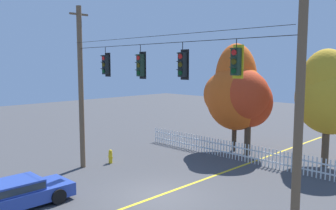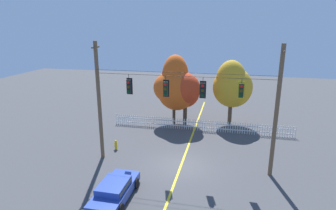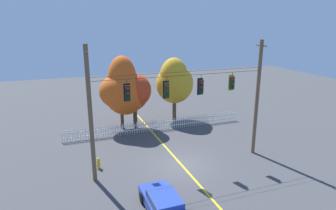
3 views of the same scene
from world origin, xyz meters
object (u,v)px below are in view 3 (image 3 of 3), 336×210
object	(u,v)px
traffic_signal_southbound_primary	(201,87)
traffic_signal_eastbound_side	(232,83)
autumn_oak_far_east	(174,82)
traffic_signal_northbound_secondary	(167,90)
parked_car	(164,204)
fire_hydrant	(99,163)
autumn_maple_mid	(134,92)
traffic_signal_westbound_side	(127,93)
autumn_maple_near_fence	(123,89)

from	to	relation	value
traffic_signal_southbound_primary	traffic_signal_eastbound_side	world-z (taller)	same
autumn_oak_far_east	traffic_signal_northbound_secondary	bearing A→B (deg)	-114.33
parked_car	fire_hydrant	size ratio (longest dim) A/B	5.29
autumn_oak_far_east	fire_hydrant	bearing A→B (deg)	-137.30
traffic_signal_southbound_primary	autumn_maple_mid	xyz separation A→B (m)	(-2.64, 8.91, -2.16)
traffic_signal_westbound_side	parked_car	world-z (taller)	traffic_signal_westbound_side
autumn_oak_far_east	fire_hydrant	xyz separation A→B (m)	(-9.14, -8.44, -3.71)
traffic_signal_southbound_primary	fire_hydrant	bearing A→B (deg)	167.72
autumn_maple_near_fence	autumn_maple_mid	world-z (taller)	autumn_maple_near_fence
traffic_signal_southbound_primary	traffic_signal_eastbound_side	distance (m)	2.51
traffic_signal_southbound_primary	parked_car	size ratio (longest dim) A/B	0.34
autumn_maple_near_fence	parked_car	distance (m)	14.42
traffic_signal_northbound_secondary	traffic_signal_eastbound_side	distance (m)	5.06
traffic_signal_southbound_primary	autumn_maple_near_fence	size ratio (longest dim) A/B	0.21
parked_car	fire_hydrant	bearing A→B (deg)	112.07
autumn_oak_far_east	parked_car	bearing A→B (deg)	-113.45
traffic_signal_westbound_side	autumn_oak_far_east	bearing A→B (deg)	54.24
autumn_maple_mid	parked_car	world-z (taller)	autumn_maple_mid
autumn_maple_mid	fire_hydrant	bearing A→B (deg)	-121.70
traffic_signal_eastbound_side	autumn_maple_mid	xyz separation A→B (m)	(-5.15, 8.91, -2.26)
autumn_maple_near_fence	autumn_maple_mid	distance (m)	1.10
autumn_maple_near_fence	traffic_signal_northbound_secondary	bearing A→B (deg)	-82.93
traffic_signal_westbound_side	autumn_oak_far_east	xyz separation A→B (m)	(7.20, 10.00, -1.66)
autumn_maple_near_fence	fire_hydrant	distance (m)	8.98
traffic_signal_northbound_secondary	traffic_signal_eastbound_side	world-z (taller)	same
autumn_maple_mid	fire_hydrant	distance (m)	9.22
traffic_signal_westbound_side	fire_hydrant	distance (m)	5.92
parked_car	traffic_signal_southbound_primary	bearing A→B (deg)	47.70
traffic_signal_westbound_side	parked_car	size ratio (longest dim) A/B	0.34
traffic_signal_eastbound_side	autumn_oak_far_east	size ratio (longest dim) A/B	0.21
traffic_signal_southbound_primary	autumn_maple_near_fence	xyz separation A→B (m)	(-3.67, 9.02, -1.80)
traffic_signal_westbound_side	autumn_maple_mid	bearing A→B (deg)	73.76
traffic_signal_southbound_primary	parked_car	distance (m)	8.48
traffic_signal_westbound_side	traffic_signal_northbound_secondary	size ratio (longest dim) A/B	0.97
traffic_signal_westbound_side	traffic_signal_southbound_primary	bearing A→B (deg)	0.00
traffic_signal_northbound_secondary	fire_hydrant	bearing A→B (deg)	161.33
autumn_maple_near_fence	parked_car	world-z (taller)	autumn_maple_near_fence
traffic_signal_westbound_side	traffic_signal_eastbound_side	bearing A→B (deg)	-0.00
traffic_signal_eastbound_side	fire_hydrant	bearing A→B (deg)	170.84
autumn_maple_mid	parked_car	size ratio (longest dim) A/B	1.26
traffic_signal_southbound_primary	autumn_oak_far_east	bearing A→B (deg)	78.85
traffic_signal_northbound_secondary	fire_hydrant	size ratio (longest dim) A/B	1.87
parked_car	autumn_maple_near_fence	bearing A→B (deg)	86.50
autumn_maple_mid	traffic_signal_eastbound_side	bearing A→B (deg)	-59.99
traffic_signal_westbound_side	fire_hydrant	world-z (taller)	traffic_signal_westbound_side
traffic_signal_eastbound_side	autumn_maple_near_fence	bearing A→B (deg)	124.41
traffic_signal_northbound_secondary	autumn_maple_mid	bearing A→B (deg)	90.55
autumn_maple_near_fence	autumn_oak_far_east	world-z (taller)	autumn_maple_near_fence
traffic_signal_southbound_primary	parked_car	bearing A→B (deg)	-132.30
traffic_signal_westbound_side	fire_hydrant	xyz separation A→B (m)	(-1.94, 1.56, -5.37)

